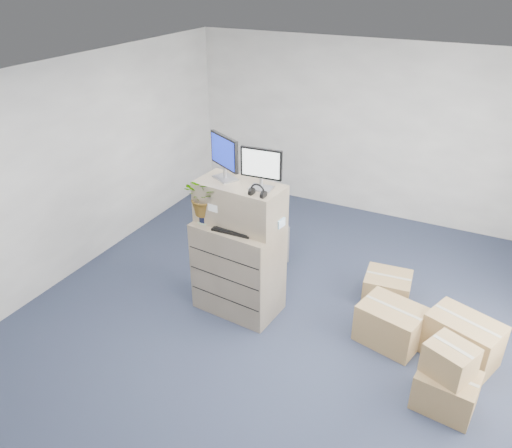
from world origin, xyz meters
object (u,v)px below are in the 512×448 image
at_px(monitor_right, 261,166).
at_px(potted_plant, 205,202).
at_px(water_bottle, 247,214).
at_px(office_chair, 259,235).
at_px(keyboard, 233,230).
at_px(monitor_left, 224,155).
at_px(filing_cabinet_lower, 238,268).

xyz_separation_m(monitor_right, potted_plant, (-0.65, -0.12, -0.50)).
height_order(water_bottle, office_chair, water_bottle).
height_order(keyboard, water_bottle, water_bottle).
xyz_separation_m(water_bottle, office_chair, (-0.41, 1.12, -0.93)).
height_order(monitor_right, office_chair, monitor_right).
distance_m(monitor_left, potted_plant, 0.58).
bearing_deg(keyboard, filing_cabinet_lower, 98.51).
xyz_separation_m(potted_plant, office_chair, (0.07, 1.25, -1.04)).
bearing_deg(keyboard, office_chair, 102.19).
bearing_deg(water_bottle, monitor_left, 170.37).
bearing_deg(monitor_left, water_bottle, 19.43).
bearing_deg(water_bottle, filing_cabinet_lower, -154.40).
height_order(filing_cabinet_lower, monitor_left, monitor_left).
relative_size(water_bottle, office_chair, 0.40).
bearing_deg(monitor_left, filing_cabinet_lower, 2.71).
height_order(monitor_right, keyboard, monitor_right).
xyz_separation_m(keyboard, office_chair, (-0.33, 1.31, -0.80)).
distance_m(filing_cabinet_lower, potted_plant, 0.91).
distance_m(monitor_left, office_chair, 1.89).
bearing_deg(monitor_right, filing_cabinet_lower, -175.65).
height_order(keyboard, potted_plant, potted_plant).
relative_size(monitor_left, monitor_right, 1.09).
distance_m(monitor_left, water_bottle, 0.70).
relative_size(filing_cabinet_lower, water_bottle, 3.99).
relative_size(monitor_right, keyboard, 1.00).
bearing_deg(office_chair, keyboard, 66.96).
xyz_separation_m(filing_cabinet_lower, monitor_right, (0.28, 0.04, 1.32)).
xyz_separation_m(filing_cabinet_lower, potted_plant, (-0.37, -0.08, 0.83)).
distance_m(filing_cabinet_lower, water_bottle, 0.73).
distance_m(filing_cabinet_lower, keyboard, 0.60).
relative_size(keyboard, office_chair, 0.64).
relative_size(potted_plant, office_chair, 0.74).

